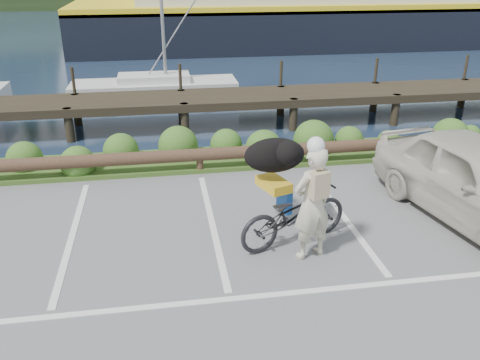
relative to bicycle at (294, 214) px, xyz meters
name	(u,v)px	position (x,y,z in m)	size (l,w,h in m)	color
ground	(226,284)	(-1.35, -1.07, -0.56)	(72.00, 72.00, 0.00)	#5A5A5C
vegetation_strip	(198,160)	(-1.35, 4.23, -0.51)	(34.00, 1.60, 0.10)	#3D5B21
log_rail	(200,172)	(-1.35, 3.53, -0.56)	(32.00, 0.30, 0.60)	#443021
bicycle	(294,214)	(0.00, 0.00, 0.00)	(0.75, 2.14, 1.13)	black
cyclist	(312,204)	(0.17, -0.47, 0.43)	(0.72, 0.47, 1.98)	beige
dog	(274,155)	(-0.23, 0.65, 0.88)	(1.11, 0.54, 0.64)	black
parked_car	(480,181)	(3.70, 0.29, 0.25)	(1.93, 4.79, 1.63)	beige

